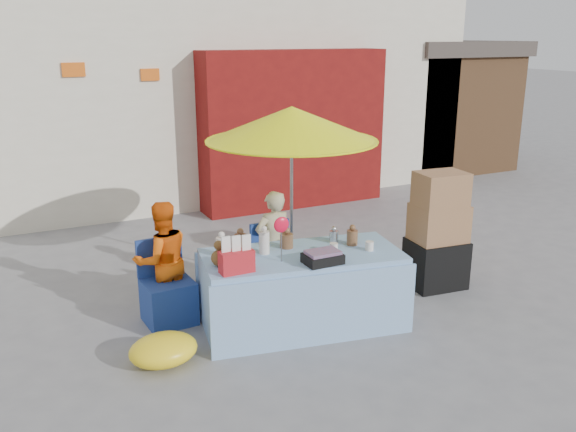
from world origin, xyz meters
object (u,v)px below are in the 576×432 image
chair_left (168,298)px  box_stack (438,235)px  vendor_beige (273,244)px  market_table (301,289)px  chair_right (279,277)px  vendor_orange (163,260)px  umbrella (292,125)px

chair_left → box_stack: (3.05, -0.48, 0.38)m
chair_left → vendor_beige: 1.31m
vendor_beige → box_stack: 1.90m
market_table → chair_right: bearing=94.4°
market_table → vendor_beige: 0.84m
market_table → vendor_orange: vendor_orange is taller
box_stack → market_table: bearing=-174.0°
box_stack → vendor_beige: bearing=161.2°
market_table → box_stack: 1.89m
vendor_beige → box_stack: size_ratio=0.89×
chair_left → umbrella: size_ratio=0.41×
chair_left → chair_right: same height
chair_right → vendor_beige: size_ratio=0.70×
chair_right → vendor_orange: size_ratio=0.68×
chair_left → box_stack: box_stack is taller
chair_left → umbrella: umbrella is taller
vendor_orange → umbrella: (1.55, 0.15, 1.27)m
market_table → umbrella: size_ratio=1.02×
vendor_beige → umbrella: umbrella is taller
market_table → chair_right: market_table is taller
vendor_beige → box_stack: bearing=157.8°
chair_right → vendor_orange: bearing=170.4°
umbrella → box_stack: 2.10m
chair_right → box_stack: box_stack is taller
chair_left → box_stack: 3.11m
market_table → vendor_beige: market_table is taller
chair_right → vendor_beige: bearing=86.2°
box_stack → chair_left: bearing=171.1°
vendor_orange → box_stack: bearing=165.2°
market_table → umbrella: umbrella is taller
chair_right → box_stack: (1.80, -0.48, 0.38)m
vendor_orange → umbrella: umbrella is taller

